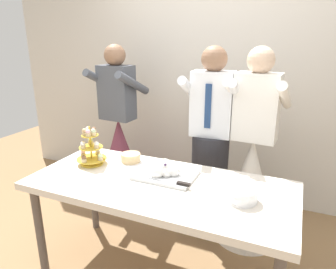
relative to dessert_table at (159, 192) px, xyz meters
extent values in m
cube|color=beige|center=(0.00, 1.48, 0.75)|extent=(5.20, 0.10, 2.90)
cube|color=silver|center=(0.00, 0.00, 0.05)|extent=(1.80, 0.80, 0.05)
cylinder|color=#564C47|center=(-0.82, -0.32, -0.34)|extent=(0.06, 0.06, 0.72)
cylinder|color=#564C47|center=(-0.82, 0.32, -0.34)|extent=(0.06, 0.06, 0.72)
cylinder|color=#564C47|center=(0.82, 0.32, -0.34)|extent=(0.06, 0.06, 0.72)
cylinder|color=gold|center=(-0.62, 0.08, 0.08)|extent=(0.17, 0.17, 0.01)
cylinder|color=gold|center=(-0.62, 0.08, 0.23)|extent=(0.01, 0.01, 0.31)
cylinder|color=gold|center=(-0.62, 0.08, 0.12)|extent=(0.23, 0.23, 0.01)
cylinder|color=#D1B784|center=(-0.53, 0.07, 0.14)|extent=(0.04, 0.04, 0.03)
sphere|color=beige|center=(-0.53, 0.07, 0.16)|extent=(0.04, 0.04, 0.04)
cylinder|color=#D1B784|center=(-0.62, 0.17, 0.14)|extent=(0.04, 0.04, 0.03)
sphere|color=white|center=(-0.62, 0.17, 0.16)|extent=(0.04, 0.04, 0.04)
cylinder|color=#D1B784|center=(-0.70, 0.09, 0.14)|extent=(0.04, 0.04, 0.03)
sphere|color=#EAB7C6|center=(-0.70, 0.09, 0.16)|extent=(0.04, 0.04, 0.04)
cylinder|color=#D1B784|center=(-0.62, -0.01, 0.14)|extent=(0.04, 0.04, 0.03)
sphere|color=brown|center=(-0.62, -0.01, 0.16)|extent=(0.04, 0.04, 0.04)
cylinder|color=gold|center=(-0.62, 0.08, 0.21)|extent=(0.18, 0.18, 0.01)
cylinder|color=#D1B784|center=(-0.55, 0.07, 0.23)|extent=(0.04, 0.04, 0.03)
sphere|color=white|center=(-0.55, 0.07, 0.25)|extent=(0.04, 0.04, 0.04)
cylinder|color=#D1B784|center=(-0.65, 0.13, 0.23)|extent=(0.04, 0.04, 0.03)
sphere|color=beige|center=(-0.65, 0.13, 0.25)|extent=(0.04, 0.04, 0.04)
cylinder|color=#D1B784|center=(-0.64, 0.03, 0.23)|extent=(0.04, 0.04, 0.03)
sphere|color=white|center=(-0.64, 0.03, 0.25)|extent=(0.04, 0.04, 0.04)
cylinder|color=gold|center=(-0.62, 0.08, 0.31)|extent=(0.13, 0.13, 0.01)
cylinder|color=#D1B784|center=(-0.58, 0.08, 0.33)|extent=(0.04, 0.04, 0.03)
sphere|color=beige|center=(-0.58, 0.08, 0.35)|extent=(0.04, 0.04, 0.04)
cylinder|color=#D1B784|center=(-0.60, 0.12, 0.33)|extent=(0.04, 0.04, 0.03)
sphere|color=brown|center=(-0.60, 0.12, 0.35)|extent=(0.04, 0.04, 0.04)
cylinder|color=#D1B784|center=(-0.65, 0.10, 0.33)|extent=(0.04, 0.04, 0.03)
sphere|color=white|center=(-0.65, 0.10, 0.35)|extent=(0.04, 0.04, 0.04)
cylinder|color=#D1B784|center=(-0.64, 0.06, 0.33)|extent=(0.04, 0.04, 0.03)
sphere|color=#D6B27A|center=(-0.64, 0.06, 0.35)|extent=(0.04, 0.04, 0.04)
cylinder|color=#D1B784|center=(-0.60, 0.05, 0.33)|extent=(0.04, 0.04, 0.03)
sphere|color=#EAB7C6|center=(-0.60, 0.05, 0.35)|extent=(0.04, 0.04, 0.04)
cube|color=silver|center=(0.00, 0.11, 0.09)|extent=(0.42, 0.31, 0.02)
sphere|color=white|center=(0.06, 0.11, 0.13)|extent=(0.08, 0.08, 0.08)
sphere|color=white|center=(0.04, 0.18, 0.12)|extent=(0.08, 0.08, 0.08)
sphere|color=white|center=(-0.03, 0.16, 0.13)|extent=(0.10, 0.10, 0.10)
sphere|color=white|center=(-0.05, 0.11, 0.13)|extent=(0.08, 0.08, 0.08)
sphere|color=white|center=(-0.04, 0.04, 0.13)|extent=(0.10, 0.10, 0.10)
sphere|color=white|center=(0.02, 0.07, 0.12)|extent=(0.07, 0.07, 0.07)
sphere|color=white|center=(0.00, 0.11, 0.14)|extent=(0.11, 0.11, 0.11)
sphere|color=#2D1938|center=(0.02, 0.06, 0.19)|extent=(0.02, 0.02, 0.02)
sphere|color=#B21923|center=(-0.01, 0.11, 0.19)|extent=(0.02, 0.02, 0.02)
sphere|color=#DB474C|center=(0.01, 0.13, 0.18)|extent=(0.02, 0.02, 0.02)
sphere|color=#B21923|center=(0.00, 0.12, 0.18)|extent=(0.02, 0.02, 0.02)
sphere|color=#2D1938|center=(0.00, 0.10, 0.18)|extent=(0.02, 0.02, 0.02)
cube|color=silver|center=(0.03, -0.01, 0.10)|extent=(0.23, 0.03, 0.00)
cube|color=black|center=(0.18, -0.01, 0.11)|extent=(0.09, 0.03, 0.02)
cylinder|color=white|center=(0.56, -0.02, 0.08)|extent=(0.19, 0.19, 0.01)
cylinder|color=white|center=(0.56, -0.02, 0.09)|extent=(0.19, 0.19, 0.01)
cylinder|color=white|center=(0.56, -0.02, 0.10)|extent=(0.19, 0.19, 0.01)
cylinder|color=white|center=(0.56, -0.02, 0.11)|extent=(0.19, 0.19, 0.01)
cylinder|color=white|center=(0.56, -0.02, 0.12)|extent=(0.19, 0.19, 0.01)
cylinder|color=white|center=(0.56, -0.02, 0.13)|extent=(0.19, 0.19, 0.01)
cylinder|color=white|center=(0.56, -0.02, 0.15)|extent=(0.19, 0.19, 0.01)
cylinder|color=white|center=(0.56, -0.02, 0.16)|extent=(0.19, 0.19, 0.01)
cylinder|color=white|center=(-0.35, 0.23, 0.08)|extent=(0.24, 0.24, 0.01)
cylinder|color=#D6B27A|center=(-0.35, 0.23, 0.12)|extent=(0.15, 0.15, 0.07)
cylinder|color=#232328|center=(0.15, 0.73, -0.24)|extent=(0.32, 0.32, 0.92)
cube|color=white|center=(0.15, 0.73, 0.49)|extent=(0.35, 0.22, 0.54)
sphere|color=#8C664C|center=(0.15, 0.73, 0.85)|extent=(0.21, 0.21, 0.21)
cylinder|color=white|center=(-0.05, 0.72, 0.60)|extent=(0.11, 0.49, 0.28)
cylinder|color=white|center=(0.33, 0.74, 0.60)|extent=(0.11, 0.49, 0.28)
cube|color=navy|center=(0.14, 0.62, 0.49)|extent=(0.05, 0.02, 0.36)
cone|color=white|center=(0.51, 0.75, -0.24)|extent=(0.56, 0.56, 0.92)
cube|color=white|center=(0.51, 0.75, 0.49)|extent=(0.35, 0.22, 0.54)
sphere|color=beige|center=(0.51, 0.75, 0.85)|extent=(0.21, 0.21, 0.21)
cylinder|color=white|center=(0.32, 0.76, 0.60)|extent=(0.11, 0.49, 0.28)
cylinder|color=white|center=(0.70, 0.73, 0.60)|extent=(0.11, 0.49, 0.28)
cone|color=brown|center=(-0.87, 0.87, -0.24)|extent=(0.56, 0.56, 0.92)
cube|color=#4C515B|center=(-0.87, 0.87, 0.49)|extent=(0.36, 0.23, 0.54)
sphere|color=#8C664C|center=(-0.87, 0.87, 0.85)|extent=(0.21, 0.21, 0.21)
cylinder|color=#4C515B|center=(-1.05, 0.88, 0.60)|extent=(0.12, 0.49, 0.28)
cylinder|color=#4C515B|center=(-0.67, 0.85, 0.60)|extent=(0.12, 0.49, 0.28)
camera|label=1|loc=(0.81, -1.69, 1.02)|focal=32.58mm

